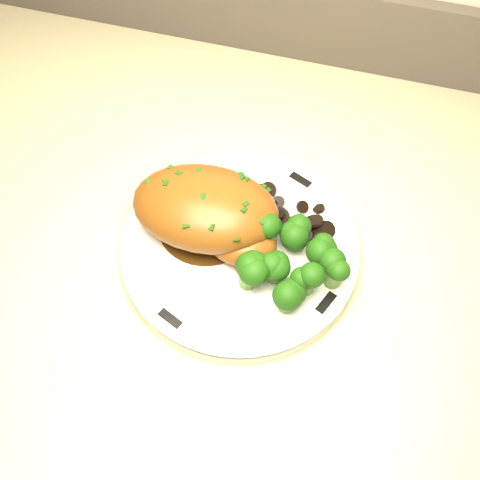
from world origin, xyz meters
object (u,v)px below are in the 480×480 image
(chicken_breast, at_px, (210,212))
(broccoli_florets, at_px, (293,263))
(counter, at_px, (392,405))
(plate, at_px, (240,249))

(chicken_breast, bearing_deg, broccoli_florets, -21.01)
(chicken_breast, xyz_separation_m, broccoli_florets, (0.11, -0.04, -0.01))
(counter, distance_m, chicken_breast, 0.61)
(counter, relative_size, broccoli_florets, 18.77)
(counter, relative_size, chicken_breast, 12.42)
(broccoli_florets, bearing_deg, counter, 15.35)
(plate, height_order, chicken_breast, chicken_breast)
(counter, distance_m, plate, 0.56)
(counter, height_order, broccoli_florets, counter)
(counter, xyz_separation_m, plate, (-0.28, -0.04, 0.48))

